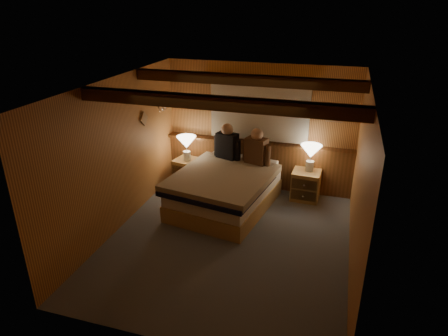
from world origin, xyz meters
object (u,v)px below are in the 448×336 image
at_px(person_left, 227,144).
at_px(duffel_bag, 211,182).
at_px(nightstand_left, 188,172).
at_px(bed, 225,190).
at_px(person_right, 256,149).
at_px(lamp_right, 311,153).
at_px(lamp_left, 187,144).
at_px(nightstand_right, 306,185).

distance_m(person_left, duffel_bag, 0.85).
distance_m(nightstand_left, person_left, 1.05).
xyz_separation_m(bed, nightstand_left, (-0.96, 0.68, -0.08)).
bearing_deg(person_left, nightstand_left, -161.97).
relative_size(bed, person_right, 3.22).
height_order(bed, person_right, person_right).
height_order(lamp_right, person_left, person_left).
relative_size(bed, lamp_right, 4.43).
bearing_deg(lamp_left, person_left, 3.17).
relative_size(lamp_right, person_left, 0.72).
height_order(lamp_left, lamp_right, lamp_right).
bearing_deg(lamp_right, nightstand_left, -176.79).
relative_size(lamp_left, lamp_right, 0.98).
xyz_separation_m(bed, duffel_bag, (-0.47, 0.62, -0.19)).
height_order(nightstand_right, person_right, person_right).
relative_size(nightstand_left, duffel_bag, 1.10).
xyz_separation_m(nightstand_left, person_left, (0.80, 0.02, 0.68)).
xyz_separation_m(nightstand_right, lamp_right, (0.04, 0.06, 0.62)).
bearing_deg(lamp_left, duffel_bag, -3.75).
bearing_deg(person_right, person_left, -172.48).
xyz_separation_m(lamp_right, person_right, (-0.95, -0.21, 0.05)).
bearing_deg(bed, nightstand_left, 154.17).
xyz_separation_m(bed, person_left, (-0.16, 0.69, 0.60)).
bearing_deg(lamp_right, bed, -149.43).
distance_m(bed, person_left, 0.93).
xyz_separation_m(bed, lamp_right, (1.37, 0.81, 0.55)).
bearing_deg(person_left, lamp_right, 21.25).
height_order(nightstand_left, lamp_right, lamp_right).
xyz_separation_m(bed, person_right, (0.42, 0.60, 0.59)).
xyz_separation_m(lamp_right, duffel_bag, (-1.84, -0.19, -0.74)).
bearing_deg(person_right, nightstand_right, 26.49).
xyz_separation_m(nightstand_left, lamp_left, (0.00, -0.03, 0.61)).
relative_size(lamp_left, duffel_bag, 0.93).
bearing_deg(bed, nightstand_right, 38.84).
bearing_deg(bed, lamp_left, 155.27).
xyz_separation_m(lamp_left, duffel_bag, (0.49, -0.03, -0.72)).
xyz_separation_m(person_right, duffel_bag, (-0.89, 0.02, -0.78)).
bearing_deg(nightstand_right, duffel_bag, -173.13).
bearing_deg(lamp_right, person_left, -175.68).
bearing_deg(lamp_left, lamp_right, 3.92).
bearing_deg(nightstand_right, lamp_right, 58.72).
bearing_deg(lamp_right, person_right, -167.51).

